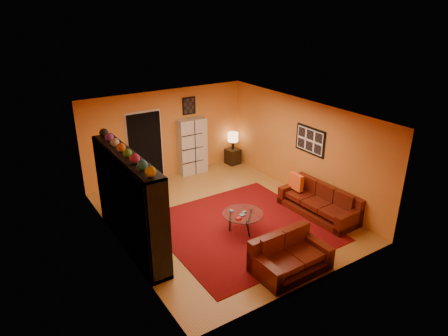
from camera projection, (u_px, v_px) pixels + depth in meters
floor at (222, 216)px, 9.79m from camera, size 6.00×6.00×0.00m
ceiling at (222, 113)px, 8.78m from camera, size 6.00×6.00×0.00m
wall_back at (167, 134)px, 11.61m from camera, size 6.00×0.00×6.00m
wall_front at (314, 223)px, 6.96m from camera, size 6.00×0.00×6.00m
wall_left at (118, 194)px, 8.04m from camera, size 0.00×6.00×6.00m
wall_right at (302, 148)px, 10.53m from camera, size 0.00×6.00×6.00m
rug at (242, 228)px, 9.29m from camera, size 3.60×3.60×0.01m
doorway at (145, 148)px, 11.34m from camera, size 0.95×0.10×2.04m
wall_art_right at (310, 140)px, 10.18m from camera, size 0.03×1.00×0.70m
wall_art_back at (189, 106)px, 11.68m from camera, size 0.42×0.03×0.52m
entertainment_unit at (129, 202)px, 8.25m from camera, size 0.45×3.00×2.10m
tv at (132, 202)px, 8.30m from camera, size 1.01×0.13×0.58m
sofa at (321, 203)px, 9.83m from camera, size 0.91×2.07×0.85m
loveseat at (288, 256)px, 7.80m from camera, size 1.50×0.91×0.85m
throw_pillow at (296, 182)px, 10.17m from camera, size 0.12×0.42×0.42m
coffee_table at (243, 215)px, 8.99m from camera, size 0.93×0.93×0.46m
storage_cabinet at (192, 146)px, 11.99m from camera, size 0.86×0.41×1.70m
bowl_chair at (132, 194)px, 10.18m from camera, size 0.76×0.76×0.61m
side_table at (233, 156)px, 12.88m from camera, size 0.43×0.43×0.50m
table_lamp at (233, 137)px, 12.64m from camera, size 0.33×0.33×0.55m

